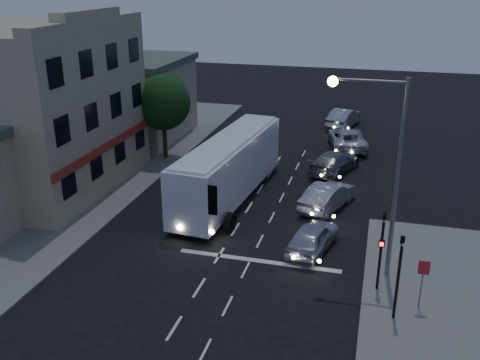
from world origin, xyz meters
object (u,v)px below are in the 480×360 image
(car_sedan_b, at_px, (335,162))
(streetlight, at_px, (384,157))
(traffic_signal_side, at_px, (399,267))
(tour_bus, at_px, (229,166))
(car_sedan_c, at_px, (347,138))
(car_sedan_a, at_px, (328,196))
(street_tree, at_px, (163,100))
(traffic_signal_main, at_px, (382,242))
(regulatory_sign, at_px, (423,277))
(car_extra, at_px, (344,118))
(car_suv, at_px, (313,237))

(car_sedan_b, distance_m, streetlight, 14.56)
(car_sedan_b, distance_m, traffic_signal_side, 17.28)
(tour_bus, distance_m, car_sedan_c, 13.68)
(car_sedan_a, height_order, street_tree, street_tree)
(tour_bus, height_order, streetlight, streetlight)
(tour_bus, relative_size, car_sedan_a, 2.70)
(street_tree, bearing_deg, tour_bus, -41.37)
(car_sedan_a, bearing_deg, street_tree, -5.31)
(car_sedan_b, relative_size, traffic_signal_main, 1.23)
(traffic_signal_side, bearing_deg, car_sedan_c, 99.14)
(tour_bus, height_order, car_sedan_b, tour_bus)
(tour_bus, bearing_deg, regulatory_sign, -35.62)
(street_tree, bearing_deg, car_extra, 46.20)
(tour_bus, height_order, street_tree, street_tree)
(car_extra, bearing_deg, traffic_signal_side, 112.60)
(tour_bus, xyz_separation_m, regulatory_sign, (10.83, -9.38, -0.47))
(regulatory_sign, bearing_deg, car_suv, 140.77)
(car_sedan_a, relative_size, car_sedan_b, 0.93)
(car_sedan_a, height_order, car_extra, car_extra)
(traffic_signal_side, xyz_separation_m, street_tree, (-16.51, 16.22, 2.08))
(car_sedan_b, xyz_separation_m, traffic_signal_side, (4.03, -16.72, 1.69))
(traffic_signal_side, bearing_deg, streetlight, 105.70)
(car_extra, height_order, street_tree, street_tree)
(regulatory_sign, distance_m, streetlight, 5.18)
(car_suv, distance_m, street_tree, 17.26)
(car_extra, distance_m, streetlight, 26.14)
(street_tree, bearing_deg, car_sedan_b, 2.28)
(traffic_signal_side, distance_m, regulatory_sign, 1.61)
(car_sedan_b, xyz_separation_m, traffic_signal_main, (3.33, -14.74, 1.69))
(car_sedan_c, bearing_deg, car_suv, 77.25)
(car_sedan_c, bearing_deg, streetlight, 86.28)
(car_suv, xyz_separation_m, car_sedan_b, (-0.08, 11.72, 0.01))
(car_sedan_c, height_order, car_extra, car_extra)
(car_sedan_c, relative_size, streetlight, 0.64)
(car_sedan_c, distance_m, streetlight, 19.87)
(car_sedan_c, xyz_separation_m, traffic_signal_main, (2.92, -20.49, 1.62))
(traffic_signal_main, relative_size, street_tree, 0.66)
(car_sedan_b, relative_size, streetlight, 0.56)
(car_sedan_a, bearing_deg, streetlight, 131.65)
(car_sedan_a, distance_m, streetlight, 9.01)
(traffic_signal_side, bearing_deg, tour_bus, 133.54)
(regulatory_sign, bearing_deg, tour_bus, 139.10)
(car_extra, relative_size, regulatory_sign, 2.31)
(car_sedan_c, bearing_deg, traffic_signal_side, 87.48)
(traffic_signal_main, height_order, streetlight, streetlight)
(car_sedan_b, xyz_separation_m, car_extra, (-0.38, 12.12, 0.11))
(traffic_signal_main, xyz_separation_m, streetlight, (-0.26, 1.42, 3.31))
(car_sedan_c, relative_size, street_tree, 0.92)
(tour_bus, xyz_separation_m, car_sedan_c, (6.21, 12.12, -1.27))
(car_extra, xyz_separation_m, traffic_signal_side, (4.41, -28.84, 1.58))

